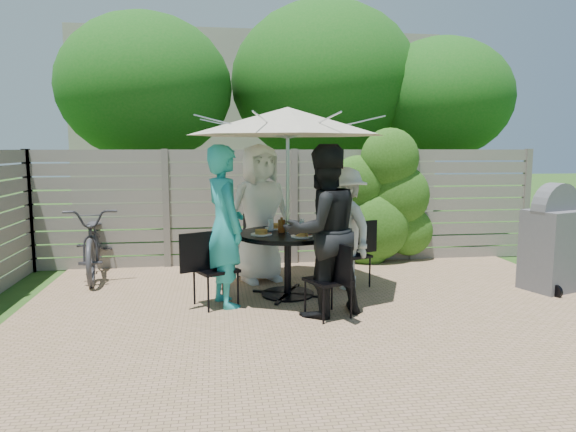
{
  "coord_description": "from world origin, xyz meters",
  "views": [
    {
      "loc": [
        -1.22,
        -5.05,
        1.86
      ],
      "look_at": [
        -0.33,
        1.37,
        1.0
      ],
      "focal_mm": 32.0,
      "sensor_mm": 36.0,
      "label": 1
    }
  ],
  "objects": [
    {
      "name": "plate_left",
      "position": [
        -0.7,
        1.05,
        0.84
      ],
      "size": [
        0.26,
        0.26,
        0.06
      ],
      "color": "white",
      "rests_on": "patio_table"
    },
    {
      "name": "bbq_grill",
      "position": [
        3.11,
        0.97,
        0.65
      ],
      "size": [
        0.83,
        0.73,
        1.42
      ],
      "rotation": [
        0.0,
        0.0,
        0.33
      ],
      "color": "#57575C",
      "rests_on": "ground"
    },
    {
      "name": "person_right",
      "position": [
        0.42,
        1.45,
        0.81
      ],
      "size": [
        0.92,
        1.19,
        1.62
      ],
      "primitive_type": "imported",
      "rotation": [
        0.0,
        0.0,
        5.06
      ],
      "color": "beige",
      "rests_on": "ground"
    },
    {
      "name": "person_back",
      "position": [
        -0.64,
        1.96,
        0.96
      ],
      "size": [
        1.09,
        0.89,
        1.92
      ],
      "primitive_type": "imported",
      "rotation": [
        0.0,
        0.0,
        6.63
      ],
      "color": "white",
      "rests_on": "ground"
    },
    {
      "name": "chair_right",
      "position": [
        0.55,
        1.5,
        0.27
      ],
      "size": [
        0.68,
        0.55,
        0.89
      ],
      "rotation": [
        0.0,
        0.0,
        3.5
      ],
      "color": "black",
      "rests_on": "ground"
    },
    {
      "name": "glass_front",
      "position": [
        -0.17,
        0.97,
        0.89
      ],
      "size": [
        0.07,
        0.07,
        0.14
      ],
      "primitive_type": "cylinder",
      "color": "silver",
      "rests_on": "patio_table"
    },
    {
      "name": "glass_right",
      "position": [
        -0.15,
        1.36,
        0.89
      ],
      "size": [
        0.07,
        0.07,
        0.14
      ],
      "primitive_type": "cylinder",
      "color": "silver",
      "rests_on": "patio_table"
    },
    {
      "name": "person_front",
      "position": [
        -0.08,
        0.39,
        0.95
      ],
      "size": [
        1.11,
        0.99,
        1.9
      ],
      "primitive_type": "imported",
      "rotation": [
        0.0,
        0.0,
        3.49
      ],
      "color": "black",
      "rests_on": "ground"
    },
    {
      "name": "patio_table",
      "position": [
        -0.36,
        1.17,
        0.57
      ],
      "size": [
        1.59,
        1.59,
        0.82
      ],
      "rotation": [
        0.0,
        0.0,
        0.34
      ],
      "color": "black",
      "rests_on": "ground"
    },
    {
      "name": "bicycle",
      "position": [
        -2.99,
        2.6,
        0.52
      ],
      "size": [
        0.97,
        2.05,
        1.04
      ],
      "primitive_type": "imported",
      "rotation": [
        0.0,
        0.0,
        0.15
      ],
      "color": "#333338",
      "rests_on": "ground"
    },
    {
      "name": "chair_front",
      "position": [
        -0.03,
        0.27,
        0.26
      ],
      "size": [
        0.54,
        0.66,
        0.87
      ],
      "rotation": [
        0.0,
        0.0,
        1.96
      ],
      "color": "black",
      "rests_on": "ground"
    },
    {
      "name": "plate_right",
      "position": [
        -0.02,
        1.3,
        0.84
      ],
      "size": [
        0.26,
        0.26,
        0.06
      ],
      "color": "white",
      "rests_on": "patio_table"
    },
    {
      "name": "glass_back",
      "position": [
        -0.54,
        1.38,
        0.89
      ],
      "size": [
        0.07,
        0.07,
        0.14
      ],
      "primitive_type": "cylinder",
      "color": "silver",
      "rests_on": "patio_table"
    },
    {
      "name": "umbrella",
      "position": [
        -0.36,
        1.17,
        2.18
      ],
      "size": [
        3.1,
        3.1,
        2.35
      ],
      "rotation": [
        0.0,
        0.0,
        0.34
      ],
      "color": "silver",
      "rests_on": "ground"
    },
    {
      "name": "syrup_jug",
      "position": [
        -0.43,
        1.2,
        0.9
      ],
      "size": [
        0.09,
        0.09,
        0.16
      ],
      "primitive_type": "cylinder",
      "color": "#59280C",
      "rests_on": "patio_table"
    },
    {
      "name": "plate_front",
      "position": [
        -0.24,
        0.84,
        0.84
      ],
      "size": [
        0.26,
        0.26,
        0.06
      ],
      "color": "white",
      "rests_on": "patio_table"
    },
    {
      "name": "coffee_cup",
      "position": [
        -0.34,
        1.42,
        0.88
      ],
      "size": [
        0.08,
        0.08,
        0.12
      ],
      "primitive_type": "cylinder",
      "color": "#C6B293",
      "rests_on": "patio_table"
    },
    {
      "name": "backyard_envelope",
      "position": [
        0.09,
        10.29,
        2.61
      ],
      "size": [
        60.0,
        60.0,
        5.0
      ],
      "color": "#264816",
      "rests_on": "ground"
    },
    {
      "name": "plate_back",
      "position": [
        -0.48,
        1.51,
        0.84
      ],
      "size": [
        0.26,
        0.26,
        0.06
      ],
      "color": "white",
      "rests_on": "patio_table"
    },
    {
      "name": "chair_left",
      "position": [
        -1.27,
        0.85,
        0.27
      ],
      "size": [
        0.69,
        0.59,
        0.91
      ],
      "rotation": [
        0.0,
        0.0,
        6.75
      ],
      "color": "black",
      "rests_on": "ground"
    },
    {
      "name": "person_left",
      "position": [
        -1.14,
        0.89,
        0.95
      ],
      "size": [
        0.66,
        0.81,
        1.9
      ],
      "primitive_type": "imported",
      "rotation": [
        0.0,
        0.0,
        8.2
      ],
      "color": "teal",
      "rests_on": "ground"
    },
    {
      "name": "chair_back",
      "position": [
        -0.68,
        2.08,
        0.27
      ],
      "size": [
        0.56,
        0.69,
        0.9
      ],
      "rotation": [
        0.0,
        0.0,
        5.07
      ],
      "color": "black",
      "rests_on": "ground"
    }
  ]
}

